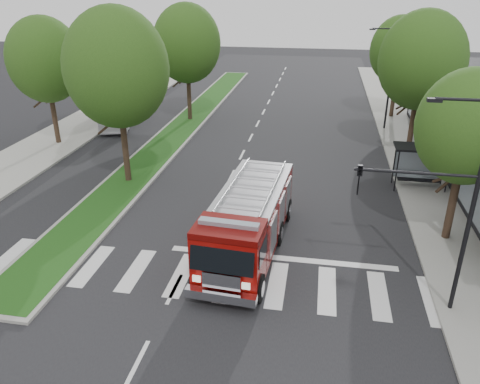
# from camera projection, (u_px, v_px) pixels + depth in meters

# --- Properties ---
(ground) EXTENTS (140.00, 140.00, 0.00)m
(ground) POSITION_uv_depth(u_px,v_px,m) (200.00, 239.00, 22.23)
(ground) COLOR black
(ground) RESTS_ON ground
(sidewalk_right) EXTENTS (5.00, 80.00, 0.15)m
(sidewalk_right) POSITION_uv_depth(u_px,v_px,m) (434.00, 176.00, 29.21)
(sidewalk_right) COLOR gray
(sidewalk_right) RESTS_ON ground
(sidewalk_left) EXTENTS (5.00, 80.00, 0.15)m
(sidewalk_left) POSITION_uv_depth(u_px,v_px,m) (38.00, 151.00, 33.45)
(sidewalk_left) COLOR gray
(sidewalk_left) RESTS_ON ground
(median) EXTENTS (3.00, 50.00, 0.15)m
(median) POSITION_uv_depth(u_px,v_px,m) (184.00, 126.00, 39.29)
(median) COLOR gray
(median) RESTS_ON ground
(bus_shelter) EXTENTS (3.20, 1.60, 2.61)m
(bus_shelter) POSITION_uv_depth(u_px,v_px,m) (422.00, 155.00, 26.94)
(bus_shelter) COLOR black
(bus_shelter) RESTS_ON ground
(tree_right_near) EXTENTS (4.40, 4.40, 8.05)m
(tree_right_near) POSITION_uv_depth(u_px,v_px,m) (468.00, 127.00, 19.94)
(tree_right_near) COLOR black
(tree_right_near) RESTS_ON ground
(tree_right_mid) EXTENTS (5.60, 5.60, 9.72)m
(tree_right_mid) POSITION_uv_depth(u_px,v_px,m) (422.00, 61.00, 30.30)
(tree_right_mid) COLOR black
(tree_right_mid) RESTS_ON ground
(tree_right_far) EXTENTS (5.00, 5.00, 8.73)m
(tree_right_far) POSITION_uv_depth(u_px,v_px,m) (400.00, 50.00, 39.54)
(tree_right_far) COLOR black
(tree_right_far) RESTS_ON ground
(tree_median_near) EXTENTS (5.80, 5.80, 10.16)m
(tree_median_near) POSITION_uv_depth(u_px,v_px,m) (117.00, 68.00, 25.74)
(tree_median_near) COLOR black
(tree_median_near) RESTS_ON ground
(tree_median_far) EXTENTS (5.60, 5.60, 9.72)m
(tree_median_far) POSITION_uv_depth(u_px,v_px,m) (187.00, 44.00, 38.43)
(tree_median_far) COLOR black
(tree_median_far) RESTS_ON ground
(tree_left_mid) EXTENTS (5.20, 5.20, 9.16)m
(tree_left_mid) POSITION_uv_depth(u_px,v_px,m) (45.00, 60.00, 32.65)
(tree_left_mid) COLOR black
(tree_left_mid) RESTS_ON ground
(streetlight_right_near) EXTENTS (4.08, 0.22, 8.00)m
(streetlight_right_near) POSITION_uv_depth(u_px,v_px,m) (447.00, 195.00, 15.65)
(streetlight_right_near) COLOR black
(streetlight_right_near) RESTS_ON ground
(streetlight_right_far) EXTENTS (2.11, 0.20, 8.00)m
(streetlight_right_far) POSITION_uv_depth(u_px,v_px,m) (389.00, 75.00, 36.70)
(streetlight_right_far) COLOR black
(streetlight_right_far) RESTS_ON ground
(fire_engine) EXTENTS (3.37, 9.16, 3.12)m
(fire_engine) POSITION_uv_depth(u_px,v_px,m) (248.00, 221.00, 20.71)
(fire_engine) COLOR #540604
(fire_engine) RESTS_ON ground
(city_bus) EXTENTS (4.80, 9.32, 2.54)m
(city_bus) POSITION_uv_depth(u_px,v_px,m) (118.00, 108.00, 40.12)
(city_bus) COLOR silver
(city_bus) RESTS_ON ground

